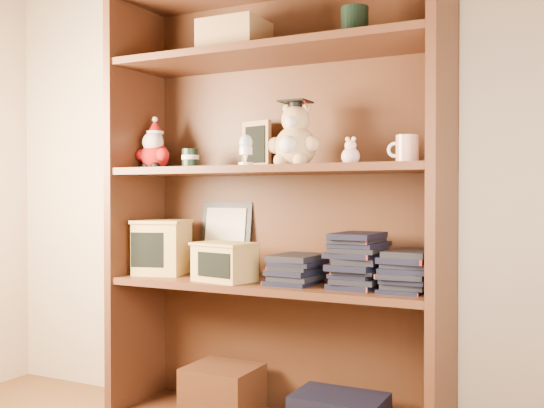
{
  "coord_description": "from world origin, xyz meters",
  "views": [
    {
      "loc": [
        0.88,
        -0.66,
        0.86
      ],
      "look_at": [
        -0.11,
        1.3,
        0.82
      ],
      "focal_mm": 42.0,
      "sensor_mm": 36.0,
      "label": 1
    }
  ],
  "objects": [
    {
      "name": "bookcase",
      "position": [
        -0.11,
        1.36,
        0.78
      ],
      "size": [
        1.2,
        0.35,
        1.6
      ],
      "color": "#4D2816",
      "rests_on": "ground"
    },
    {
      "name": "shelf_lower",
      "position": [
        -0.11,
        1.3,
        0.54
      ],
      "size": [
        1.14,
        0.33,
        0.02
      ],
      "color": "#4D2816",
      "rests_on": "ground"
    },
    {
      "name": "shelf_upper",
      "position": [
        -0.11,
        1.3,
        0.94
      ],
      "size": [
        1.14,
        0.33,
        0.02
      ],
      "color": "#4D2816",
      "rests_on": "ground"
    },
    {
      "name": "santa_plush",
      "position": [
        -0.61,
        1.3,
        1.03
      ],
      "size": [
        0.15,
        0.11,
        0.21
      ],
      "color": "#A50F0F",
      "rests_on": "shelf_upper"
    },
    {
      "name": "teachers_tin",
      "position": [
        -0.44,
        1.3,
        0.99
      ],
      "size": [
        0.06,
        0.06,
        0.07
      ],
      "color": "black",
      "rests_on": "shelf_upper"
    },
    {
      "name": "chalkboard_plaque",
      "position": [
        -0.23,
        1.42,
        1.03
      ],
      "size": [
        0.14,
        0.09,
        0.18
      ],
      "color": "#9E7547",
      "rests_on": "shelf_upper"
    },
    {
      "name": "egg_cup",
      "position": [
        -0.17,
        1.23,
        1.01
      ],
      "size": [
        0.05,
        0.05,
        0.11
      ],
      "color": "white",
      "rests_on": "shelf_upper"
    },
    {
      "name": "grad_teddy_bear",
      "position": [
        -0.02,
        1.3,
        1.04
      ],
      "size": [
        0.19,
        0.16,
        0.23
      ],
      "color": "tan",
      "rests_on": "shelf_upper"
    },
    {
      "name": "pink_figurine",
      "position": [
        0.18,
        1.3,
        0.99
      ],
      "size": [
        0.06,
        0.06,
        0.1
      ],
      "color": "beige",
      "rests_on": "shelf_upper"
    },
    {
      "name": "teacher_mug",
      "position": [
        0.37,
        1.3,
        0.99
      ],
      "size": [
        0.1,
        0.07,
        0.09
      ],
      "color": "silver",
      "rests_on": "shelf_upper"
    },
    {
      "name": "certificate_frame",
      "position": [
        -0.37,
        1.44,
        0.69
      ],
      "size": [
        0.22,
        0.06,
        0.27
      ],
      "color": "black",
      "rests_on": "shelf_lower"
    },
    {
      "name": "treats_box",
      "position": [
        -0.57,
        1.3,
        0.65
      ],
      "size": [
        0.23,
        0.23,
        0.2
      ],
      "color": "tan",
      "rests_on": "shelf_lower"
    },
    {
      "name": "pencils_box",
      "position": [
        -0.26,
        1.24,
        0.62
      ],
      "size": [
        0.23,
        0.18,
        0.14
      ],
      "color": "tan",
      "rests_on": "shelf_lower"
    },
    {
      "name": "book_stack_left",
      "position": [
        -0.01,
        1.3,
        0.6
      ],
      "size": [
        0.14,
        0.2,
        0.1
      ],
      "color": "black",
      "rests_on": "shelf_lower"
    },
    {
      "name": "book_stack_mid",
      "position": [
        0.2,
        1.3,
        0.64
      ],
      "size": [
        0.14,
        0.2,
        0.18
      ],
      "color": "black",
      "rests_on": "shelf_lower"
    },
    {
      "name": "book_stack_right",
      "position": [
        0.38,
        1.3,
        0.61
      ],
      "size": [
        0.14,
        0.2,
        0.13
      ],
      "color": "black",
      "rests_on": "shelf_lower"
    }
  ]
}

